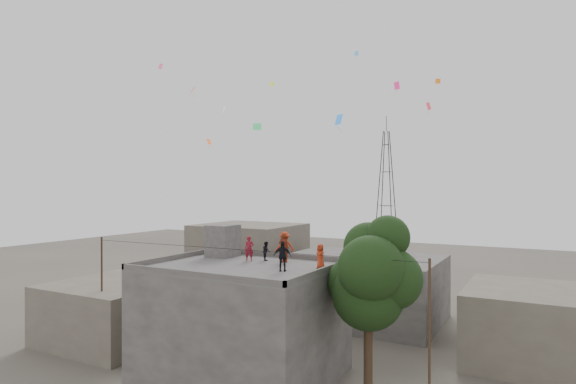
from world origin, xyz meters
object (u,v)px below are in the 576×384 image
at_px(stair_head_box, 223,241).
at_px(person_dark_adult, 282,256).
at_px(tree, 372,276).
at_px(transmission_tower, 386,198).
at_px(person_red_adult, 284,248).

xyz_separation_m(stair_head_box, person_dark_adult, (5.97, -2.91, -0.21)).
height_order(tree, transmission_tower, transmission_tower).
xyz_separation_m(stair_head_box, transmission_tower, (-0.80, 37.40, 1.97)).
relative_size(tree, transmission_tower, 0.45).
bearing_deg(tree, stair_head_box, 169.26).
bearing_deg(person_red_adult, transmission_tower, -89.43).
distance_m(transmission_tower, person_dark_adult, 40.94).
relative_size(transmission_tower, person_red_adult, 11.67).
bearing_deg(stair_head_box, tree, -10.74).
bearing_deg(person_red_adult, tree, 156.41).
distance_m(tree, person_red_adult, 6.26).
xyz_separation_m(transmission_tower, person_red_adult, (5.41, -37.70, -2.11)).
height_order(person_red_adult, person_dark_adult, person_red_adult).
height_order(stair_head_box, tree, tree).
xyz_separation_m(tree, person_red_adult, (-5.96, 1.71, 0.85)).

